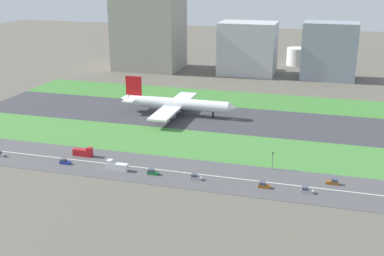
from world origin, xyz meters
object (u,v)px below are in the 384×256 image
truck_1 (83,152)px  car_0 (65,162)px  car_1 (307,191)px  terminal_building (149,33)px  airliner (175,104)px  office_tower (329,51)px  car_5 (264,185)px  hangar_building (248,48)px  car_2 (0,154)px  truck_0 (117,166)px  traffic_light (273,159)px  car_4 (196,177)px  car_3 (333,182)px  fuel_tank_west (297,57)px  car_6 (152,172)px

truck_1 → car_0: bearing=-107.4°
car_1 → terminal_building: bearing=-55.5°
car_0 → terminal_building: size_ratio=0.08×
airliner → office_tower: size_ratio=1.64×
car_5 → hangar_building: 196.99m
car_2 → truck_0: truck_0 is taller
car_2 → hangar_building: 205.71m
airliner → office_tower: office_tower is taller
car_1 → traffic_light: (-14.48, 17.99, 3.37)m
car_5 → terminal_building: (-116.75, 192.00, 26.82)m
car_4 → car_5: bearing=-180.0°
car_5 → office_tower: bearing=-95.2°
car_5 → terminal_building: 226.30m
car_3 → traffic_light: bearing=161.0°
car_1 → car_0: bearing=0.0°
car_1 → terminal_building: size_ratio=0.08×
truck_0 → fuel_tank_west: size_ratio=0.52×
truck_1 → car_3: size_ratio=1.91×
terminal_building → fuel_tank_west: 119.92m
truck_1 → car_5: 78.48m
terminal_building → car_0: bearing=-79.4°
traffic_light → fuel_tank_west: bearing=92.2°
terminal_building → fuel_tank_west: bearing=22.4°
airliner → fuel_tank_west: 167.22m
car_3 → car_2: size_ratio=1.00×
car_2 → fuel_tank_west: (104.21, 237.00, 6.00)m
car_1 → fuel_tank_west: size_ratio=0.27×
car_4 → hangar_building: (-14.46, 192.00, 18.07)m
car_1 → car_6: (-58.19, 0.00, 0.00)m
car_4 → truck_0: (-32.23, -0.00, 0.75)m
car_3 → traffic_light: 24.81m
car_6 → traffic_light: size_ratio=0.61×
traffic_light → truck_1: bearing=-174.2°
car_6 → truck_0: (-14.91, -0.00, 0.75)m
car_6 → terminal_building: terminal_building is taller
car_1 → car_0: (-96.13, 0.00, 0.00)m
car_4 → car_2: same height
truck_0 → office_tower: office_tower is taller
car_2 → office_tower: size_ratio=0.11×
car_0 → truck_0: 23.05m
airliner → car_6: (16.30, -78.00, -5.31)m
traffic_light → hangar_building: (-40.84, 174.01, 14.70)m
car_1 → truck_1: truck_1 is taller
car_1 → car_6: 58.19m
airliner → office_tower: bearing=56.1°
car_1 → car_5: bearing=0.0°
truck_0 → office_tower: size_ratio=0.21×
car_1 → terminal_building: terminal_building is taller
airliner → car_2: (-52.44, -78.00, -5.31)m
airliner → car_5: (59.33, -78.00, -5.31)m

